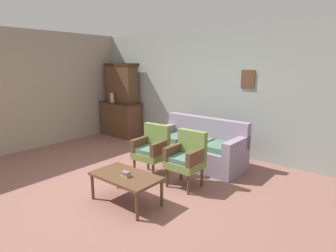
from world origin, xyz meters
TOP-DOWN VIEW (x-y plane):
  - ground_plane at (0.00, 0.00)m, footprint 7.68×7.68m
  - wall_back_with_decor at (0.00, 2.63)m, footprint 6.40×0.09m
  - wall_left_side at (-3.23, 0.00)m, footprint 0.06×5.20m
  - side_cabinet at (-2.55, 2.25)m, footprint 1.16×0.55m
  - cabinet_upper_hutch at (-2.55, 2.33)m, footprint 0.99×0.38m
  - vase_on_cabinet at (-2.66, 2.07)m, footprint 0.12×0.12m
  - floral_couch at (0.35, 1.68)m, footprint 1.83×0.83m
  - armchair_row_middle at (0.01, 0.71)m, footprint 0.55×0.52m
  - armchair_near_couch_end at (0.75, 0.71)m, footprint 0.52×0.49m
  - coffee_table at (0.42, -0.29)m, footprint 1.00×0.56m
  - book_stack_on_table at (0.46, -0.32)m, footprint 0.14×0.11m

SIDE VIEW (x-z plane):
  - ground_plane at x=0.00m, z-range 0.00..0.00m
  - floral_couch at x=0.35m, z-range -0.12..0.78m
  - coffee_table at x=0.42m, z-range 0.17..0.59m
  - book_stack_on_table at x=0.46m, z-range 0.42..0.49m
  - side_cabinet at x=-2.55m, z-range 0.00..0.93m
  - armchair_row_middle at x=0.01m, z-range 0.05..0.95m
  - armchair_near_couch_end at x=0.75m, z-range 0.05..0.95m
  - vase_on_cabinet at x=-2.66m, z-range 0.93..1.19m
  - wall_left_side at x=-3.23m, z-range 0.00..2.70m
  - wall_back_with_decor at x=0.00m, z-range 0.00..2.70m
  - cabinet_upper_hutch at x=-2.55m, z-range 0.94..1.97m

